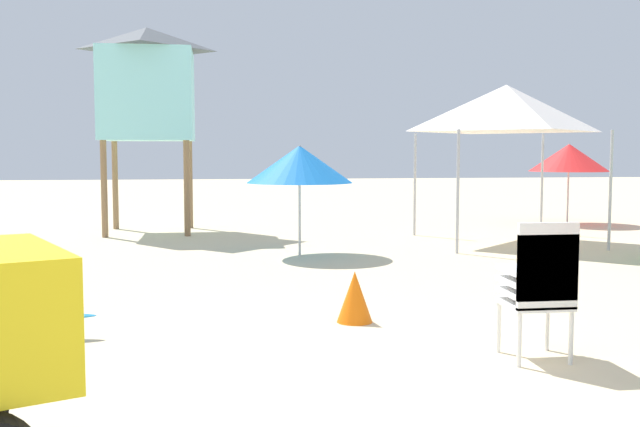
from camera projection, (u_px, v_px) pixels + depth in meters
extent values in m
plane|color=beige|center=(383.00, 414.00, 4.66)|extent=(80.00, 80.00, 0.00)
cube|color=white|center=(534.00, 304.00, 5.87)|extent=(0.48, 0.48, 0.04)
cube|color=white|center=(547.00, 284.00, 5.64)|extent=(0.48, 0.04, 0.40)
cube|color=white|center=(535.00, 293.00, 5.87)|extent=(0.48, 0.48, 0.04)
cube|color=white|center=(548.00, 272.00, 5.63)|extent=(0.48, 0.04, 0.40)
cube|color=white|center=(535.00, 281.00, 5.86)|extent=(0.48, 0.48, 0.04)
cube|color=white|center=(548.00, 260.00, 5.63)|extent=(0.48, 0.04, 0.40)
cube|color=white|center=(535.00, 270.00, 5.85)|extent=(0.48, 0.48, 0.04)
cube|color=white|center=(548.00, 249.00, 5.62)|extent=(0.48, 0.04, 0.40)
cylinder|color=white|center=(547.00, 325.00, 6.13)|extent=(0.04, 0.04, 0.42)
cylinder|color=white|center=(499.00, 327.00, 6.07)|extent=(0.04, 0.04, 0.42)
cylinder|color=white|center=(571.00, 338.00, 5.72)|extent=(0.04, 0.04, 0.42)
cylinder|color=white|center=(519.00, 340.00, 5.66)|extent=(0.04, 0.04, 0.42)
cylinder|color=#B2B2B7|center=(458.00, 192.00, 11.91)|extent=(0.05, 0.05, 2.00)
cylinder|color=#B2B2B7|center=(610.00, 191.00, 12.27)|extent=(0.05, 0.05, 2.00)
cylinder|color=#B2B2B7|center=(415.00, 185.00, 14.50)|extent=(0.05, 0.05, 2.00)
cylinder|color=#B2B2B7|center=(542.00, 184.00, 14.86)|extent=(0.05, 0.05, 2.00)
pyramid|color=silver|center=(506.00, 108.00, 13.26)|extent=(2.62, 2.62, 0.83)
cylinder|color=olive|center=(104.00, 189.00, 14.16)|extent=(0.12, 0.12, 1.86)
cylinder|color=olive|center=(187.00, 188.00, 14.37)|extent=(0.12, 0.12, 1.86)
cylinder|color=olive|center=(115.00, 185.00, 15.70)|extent=(0.12, 0.12, 1.86)
cylinder|color=olive|center=(190.00, 185.00, 15.91)|extent=(0.12, 0.12, 1.86)
cube|color=#97EAEC|center=(148.00, 96.00, 14.88)|extent=(1.80, 1.80, 1.80)
pyramid|color=#4C5156|center=(147.00, 39.00, 14.79)|extent=(1.98, 1.98, 0.45)
cylinder|color=beige|center=(568.00, 184.00, 16.79)|extent=(0.04, 0.04, 1.82)
cone|color=red|center=(569.00, 158.00, 16.74)|extent=(1.77, 1.77, 0.62)
cylinder|color=beige|center=(300.00, 201.00, 11.68)|extent=(0.04, 0.04, 1.74)
cone|color=blue|center=(300.00, 164.00, 11.64)|extent=(1.68, 1.68, 0.59)
cone|color=orange|center=(355.00, 297.00, 7.15)|extent=(0.35, 0.35, 0.50)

